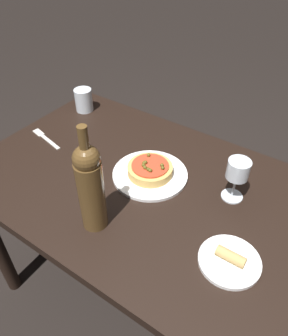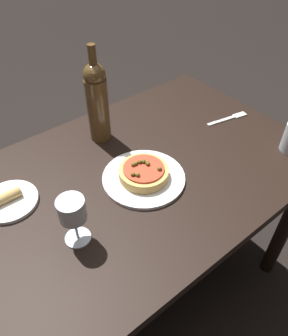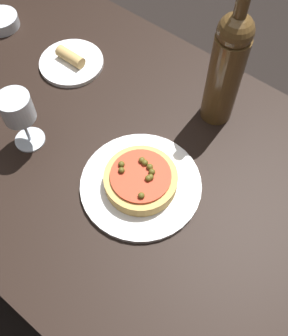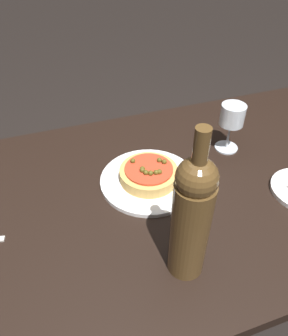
% 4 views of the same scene
% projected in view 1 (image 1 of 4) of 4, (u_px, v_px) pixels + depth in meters
% --- Properties ---
extents(ground_plane, '(14.00, 14.00, 0.00)m').
position_uv_depth(ground_plane, '(153.00, 299.00, 1.59)').
color(ground_plane, black).
extents(dining_table, '(1.35, 0.79, 0.74)m').
position_uv_depth(dining_table, '(157.00, 209.00, 1.17)').
color(dining_table, black).
rests_on(dining_table, ground_plane).
extents(dinner_plate, '(0.27, 0.27, 0.01)m').
position_uv_depth(dinner_plate, '(150.00, 174.00, 1.16)').
color(dinner_plate, white).
rests_on(dinner_plate, dining_table).
extents(pizza, '(0.16, 0.16, 0.05)m').
position_uv_depth(pizza, '(150.00, 169.00, 1.14)').
color(pizza, tan).
rests_on(pizza, dinner_plate).
extents(wine_glass, '(0.07, 0.07, 0.15)m').
position_uv_depth(wine_glass, '(238.00, 172.00, 1.01)').
color(wine_glass, silver).
rests_on(wine_glass, dining_table).
extents(wine_bottle, '(0.08, 0.08, 0.35)m').
position_uv_depth(wine_bottle, '(90.00, 186.00, 0.90)').
color(wine_bottle, brown).
rests_on(wine_bottle, dining_table).
extents(water_cup, '(0.08, 0.08, 0.10)m').
position_uv_depth(water_cup, '(84.00, 100.00, 1.48)').
color(water_cup, silver).
rests_on(water_cup, dining_table).
extents(fork, '(0.18, 0.06, 0.00)m').
position_uv_depth(fork, '(45.00, 138.00, 1.34)').
color(fork, beige).
rests_on(fork, dining_table).
extents(side_plate, '(0.17, 0.17, 0.04)m').
position_uv_depth(side_plate, '(230.00, 260.00, 0.89)').
color(side_plate, white).
rests_on(side_plate, dining_table).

